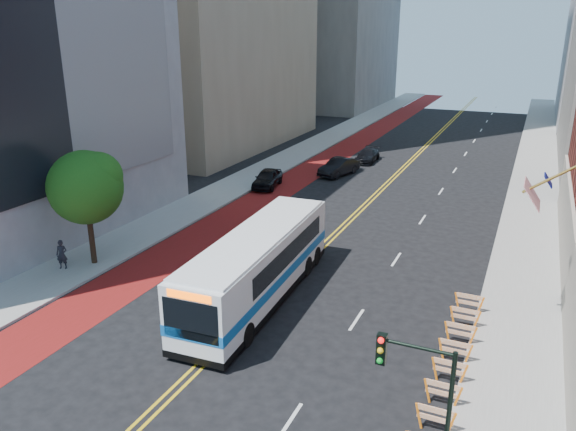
% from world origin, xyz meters
% --- Properties ---
extents(ground, '(160.00, 160.00, 0.00)m').
position_xyz_m(ground, '(0.00, 0.00, 0.00)').
color(ground, black).
rests_on(ground, ground).
extents(sidewalk_left, '(4.00, 140.00, 0.15)m').
position_xyz_m(sidewalk_left, '(-12.00, 30.00, 0.07)').
color(sidewalk_left, gray).
rests_on(sidewalk_left, ground).
extents(sidewalk_right, '(4.00, 140.00, 0.15)m').
position_xyz_m(sidewalk_right, '(12.00, 30.00, 0.07)').
color(sidewalk_right, gray).
rests_on(sidewalk_right, ground).
extents(bus_lane_paint, '(3.60, 140.00, 0.01)m').
position_xyz_m(bus_lane_paint, '(-8.10, 30.00, 0.00)').
color(bus_lane_paint, '#5F130D').
rests_on(bus_lane_paint, ground).
extents(center_line_inner, '(0.14, 140.00, 0.01)m').
position_xyz_m(center_line_inner, '(-0.18, 30.00, 0.00)').
color(center_line_inner, gold).
rests_on(center_line_inner, ground).
extents(center_line_outer, '(0.14, 140.00, 0.01)m').
position_xyz_m(center_line_outer, '(0.18, 30.00, 0.00)').
color(center_line_outer, gold).
rests_on(center_line_outer, ground).
extents(lane_dashes, '(0.14, 98.20, 0.01)m').
position_xyz_m(lane_dashes, '(4.80, 38.00, 0.01)').
color(lane_dashes, silver).
rests_on(lane_dashes, ground).
extents(construction_barriers, '(1.42, 10.91, 1.00)m').
position_xyz_m(construction_barriers, '(9.60, 3.42, 0.68)').
color(construction_barriers, orange).
rests_on(construction_barriers, ground).
extents(street_tree, '(4.20, 4.20, 6.70)m').
position_xyz_m(street_tree, '(-11.24, 6.04, 4.91)').
color(street_tree, black).
rests_on(street_tree, sidewalk_left).
extents(traffic_signal, '(2.21, 0.34, 5.07)m').
position_xyz_m(traffic_signal, '(9.41, -3.51, 3.72)').
color(traffic_signal, black).
rests_on(traffic_signal, sidewalk_right).
extents(transit_bus, '(3.53, 13.37, 3.64)m').
position_xyz_m(transit_bus, '(-0.48, 6.14, 1.90)').
color(transit_bus, white).
rests_on(transit_bus, ground).
extents(car_a, '(2.60, 4.86, 1.57)m').
position_xyz_m(car_a, '(-9.30, 25.23, 0.79)').
color(car_a, black).
rests_on(car_a, ground).
extents(car_b, '(2.87, 5.07, 1.58)m').
position_xyz_m(car_b, '(-4.95, 31.64, 0.79)').
color(car_b, black).
rests_on(car_b, ground).
extents(car_c, '(1.87, 4.47, 1.29)m').
position_xyz_m(car_c, '(-4.03, 37.99, 0.64)').
color(car_c, black).
rests_on(car_c, ground).
extents(pedestrian, '(0.73, 0.63, 1.70)m').
position_xyz_m(pedestrian, '(-12.34, 4.63, 1.00)').
color(pedestrian, black).
rests_on(pedestrian, sidewalk_left).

